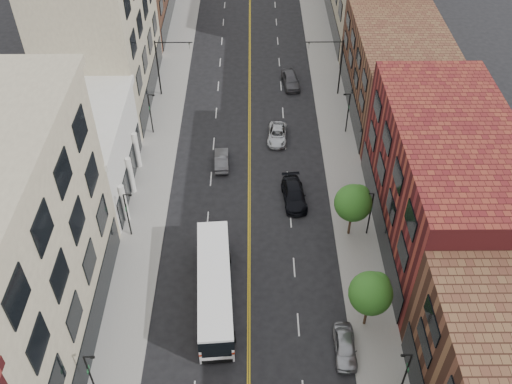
{
  "coord_description": "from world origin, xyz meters",
  "views": [
    {
      "loc": [
        0.41,
        -12.75,
        38.94
      ],
      "look_at": [
        0.65,
        24.45,
        5.0
      ],
      "focal_mm": 40.0,
      "sensor_mm": 36.0,
      "label": 1
    }
  ],
  "objects_px": {
    "city_bus": "(215,286)",
    "car_lane_a": "(294,195)",
    "car_parked_far": "(345,347)",
    "car_lane_behind": "(222,160)",
    "car_lane_c": "(291,80)",
    "car_lane_b": "(277,134)"
  },
  "relations": [
    {
      "from": "car_lane_behind",
      "to": "car_lane_a",
      "type": "relative_size",
      "value": 0.78
    },
    {
      "from": "car_parked_far",
      "to": "car_lane_c",
      "type": "relative_size",
      "value": 0.88
    },
    {
      "from": "city_bus",
      "to": "car_lane_a",
      "type": "bearing_deg",
      "value": 55.23
    },
    {
      "from": "city_bus",
      "to": "car_lane_b",
      "type": "bearing_deg",
      "value": 71.04
    },
    {
      "from": "car_lane_b",
      "to": "car_parked_far",
      "type": "bearing_deg",
      "value": -76.71
    },
    {
      "from": "car_lane_c",
      "to": "car_lane_b",
      "type": "bearing_deg",
      "value": -107.64
    },
    {
      "from": "city_bus",
      "to": "car_parked_far",
      "type": "relative_size",
      "value": 2.96
    },
    {
      "from": "car_lane_a",
      "to": "car_lane_c",
      "type": "bearing_deg",
      "value": 82.5
    },
    {
      "from": "car_parked_far",
      "to": "car_lane_behind",
      "type": "xyz_separation_m",
      "value": [
        -10.36,
        22.83,
        -0.04
      ]
    },
    {
      "from": "city_bus",
      "to": "car_lane_behind",
      "type": "height_order",
      "value": "city_bus"
    },
    {
      "from": "car_lane_b",
      "to": "city_bus",
      "type": "bearing_deg",
      "value": -100.46
    },
    {
      "from": "car_lane_behind",
      "to": "car_lane_c",
      "type": "xyz_separation_m",
      "value": [
        8.15,
        15.85,
        0.14
      ]
    },
    {
      "from": "car_parked_far",
      "to": "car_lane_behind",
      "type": "bearing_deg",
      "value": 115.77
    },
    {
      "from": "car_lane_a",
      "to": "car_lane_c",
      "type": "xyz_separation_m",
      "value": [
        0.76,
        21.46,
        0.05
      ]
    },
    {
      "from": "car_lane_behind",
      "to": "car_lane_b",
      "type": "relative_size",
      "value": 0.89
    },
    {
      "from": "city_bus",
      "to": "car_lane_c",
      "type": "height_order",
      "value": "city_bus"
    },
    {
      "from": "car_lane_behind",
      "to": "car_lane_c",
      "type": "relative_size",
      "value": 0.86
    },
    {
      "from": "city_bus",
      "to": "car_lane_a",
      "type": "relative_size",
      "value": 2.36
    },
    {
      "from": "car_lane_a",
      "to": "car_lane_c",
      "type": "height_order",
      "value": "car_lane_c"
    },
    {
      "from": "car_lane_behind",
      "to": "car_lane_c",
      "type": "height_order",
      "value": "car_lane_c"
    },
    {
      "from": "car_lane_behind",
      "to": "car_lane_b",
      "type": "xyz_separation_m",
      "value": [
        6.1,
        4.53,
        -0.04
      ]
    },
    {
      "from": "car_parked_far",
      "to": "car_lane_a",
      "type": "bearing_deg",
      "value": 101.13
    }
  ]
}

